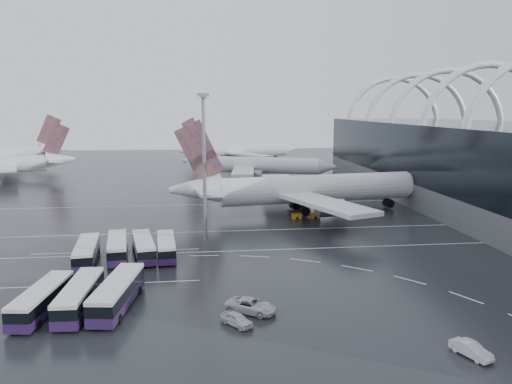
{
  "coord_description": "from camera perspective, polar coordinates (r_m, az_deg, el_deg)",
  "views": [
    {
      "loc": [
        -9.9,
        -83.67,
        24.05
      ],
      "look_at": [
        1.8,
        16.18,
        7.0
      ],
      "focal_mm": 35.0,
      "sensor_mm": 36.0,
      "label": 1
    }
  ],
  "objects": [
    {
      "name": "gse_cart_belly_a",
      "position": [
        110.87,
        6.75,
        -2.67
      ],
      "size": [
        2.05,
        1.21,
        1.12
      ],
      "primitive_type": "cube",
      "color": "#BD8419",
      "rests_on": "ground"
    },
    {
      "name": "airliner_gate_c",
      "position": [
        220.72,
        -2.02,
        4.67
      ],
      "size": [
        54.83,
        49.94,
        20.03
      ],
      "rotation": [
        0.0,
        0.0,
        0.33
      ],
      "color": "silver",
      "rests_on": "ground"
    },
    {
      "name": "airliner_gate_b",
      "position": [
        169.58,
        -0.19,
        3.05
      ],
      "size": [
        52.09,
        46.27,
        18.55
      ],
      "rotation": [
        0.0,
        0.0,
        -0.33
      ],
      "color": "silver",
      "rests_on": "ground"
    },
    {
      "name": "bus_row_far_c",
      "position": [
        63.88,
        -15.55,
        -11.04
      ],
      "size": [
        5.04,
        14.24,
        3.43
      ],
      "rotation": [
        0.0,
        0.0,
        1.43
      ],
      "color": "#2A133C",
      "rests_on": "ground"
    },
    {
      "name": "lane_marking_mid",
      "position": [
        99.14,
        -0.76,
        -4.41
      ],
      "size": [
        120.0,
        0.25,
        0.01
      ],
      "primitive_type": "cube",
      "color": "silver",
      "rests_on": "ground"
    },
    {
      "name": "jet_remote_far",
      "position": [
        222.64,
        -26.66,
        3.83
      ],
      "size": [
        45.39,
        37.21,
        21.42
      ],
      "rotation": [
        0.0,
        0.0,
        3.67
      ],
      "color": "silver",
      "rests_on": "ground"
    },
    {
      "name": "gse_cart_belly_c",
      "position": [
        109.65,
        4.68,
        -2.77
      ],
      "size": [
        2.12,
        1.25,
        1.15
      ],
      "primitive_type": "cube",
      "color": "#BD8419",
      "rests_on": "ground"
    },
    {
      "name": "bus_row_far_a",
      "position": [
        65.23,
        -23.28,
        -11.2
      ],
      "size": [
        4.49,
        13.03,
        3.14
      ],
      "rotation": [
        0.0,
        0.0,
        1.44
      ],
      "color": "#2A133C",
      "rests_on": "ground"
    },
    {
      "name": "bus_row_far_b",
      "position": [
        64.44,
        -19.53,
        -11.16
      ],
      "size": [
        3.54,
        13.31,
        3.25
      ],
      "rotation": [
        0.0,
        0.0,
        1.53
      ],
      "color": "#2A133C",
      "rests_on": "ground"
    },
    {
      "name": "bus_row_near_d",
      "position": [
        83.2,
        -10.24,
        -6.16
      ],
      "size": [
        3.78,
        12.33,
        2.99
      ],
      "rotation": [
        0.0,
        0.0,
        1.66
      ],
      "color": "#2A133C",
      "rests_on": "ground"
    },
    {
      "name": "van_curve_a",
      "position": [
        60.67,
        -0.55,
        -12.85
      ],
      "size": [
        6.71,
        5.61,
        1.71
      ],
      "primitive_type": "imported",
      "rotation": [
        0.0,
        0.0,
        1.02
      ],
      "color": "silver",
      "rests_on": "ground"
    },
    {
      "name": "lane_marking_near",
      "position": [
        85.71,
        0.22,
        -6.67
      ],
      "size": [
        120.0,
        0.25,
        0.01
      ],
      "primitive_type": "cube",
      "color": "silver",
      "rests_on": "ground"
    },
    {
      "name": "bus_bay_line_south",
      "position": [
        73.18,
        -17.68,
        -10.03
      ],
      "size": [
        28.0,
        0.25,
        0.01
      ],
      "primitive_type": "cube",
      "color": "silver",
      "rests_on": "ground"
    },
    {
      "name": "floodlight_mast",
      "position": [
        89.61,
        -5.96,
        4.86
      ],
      "size": [
        2.03,
        2.03,
        26.53
      ],
      "color": "gray",
      "rests_on": "ground"
    },
    {
      "name": "bus_row_near_a",
      "position": [
        82.62,
        -18.8,
        -6.53
      ],
      "size": [
        4.41,
        13.44,
        3.25
      ],
      "rotation": [
        0.0,
        0.0,
        1.68
      ],
      "color": "#2A133C",
      "rests_on": "ground"
    },
    {
      "name": "van_curve_b",
      "position": [
        57.51,
        -2.2,
        -14.32
      ],
      "size": [
        3.92,
        4.32,
        1.42
      ],
      "primitive_type": "imported",
      "rotation": [
        0.0,
        0.0,
        0.67
      ],
      "color": "silver",
      "rests_on": "ground"
    },
    {
      "name": "bus_row_near_c",
      "position": [
        83.42,
        -12.73,
        -6.14
      ],
      "size": [
        5.15,
        13.06,
        3.14
      ],
      "rotation": [
        0.0,
        0.0,
        1.76
      ],
      "color": "#2A133C",
      "rests_on": "ground"
    },
    {
      "name": "bus_row_near_b",
      "position": [
        84.1,
        -15.57,
        -6.11
      ],
      "size": [
        4.67,
        13.22,
        3.19
      ],
      "rotation": [
        0.0,
        0.0,
        1.71
      ],
      "color": "#2A133C",
      "rests_on": "ground"
    },
    {
      "name": "gse_cart_belly_e",
      "position": [
        122.13,
        5.09,
        -1.48
      ],
      "size": [
        2.24,
        1.32,
        1.22
      ],
      "primitive_type": "cube",
      "color": "#BD8419",
      "rests_on": "ground"
    },
    {
      "name": "airliner_main",
      "position": [
        114.94,
        5.54,
        0.25
      ],
      "size": [
        63.78,
        55.36,
        21.62
      ],
      "rotation": [
        0.0,
        0.0,
        0.15
      ],
      "color": "silver",
      "rests_on": "ground"
    },
    {
      "name": "bus_bay_line_north",
      "position": [
        88.19,
        -15.73,
        -6.57
      ],
      "size": [
        28.0,
        0.25,
        0.01
      ],
      "primitive_type": "cube",
      "color": "silver",
      "rests_on": "ground"
    },
    {
      "name": "jet_remote_mid",
      "position": [
        189.71,
        -26.27,
        2.85
      ],
      "size": [
        43.16,
        35.08,
        19.09
      ],
      "rotation": [
        0.0,
        0.0,
        3.45
      ],
      "color": "silver",
      "rests_on": "ground"
    },
    {
      "name": "ground",
      "position": [
        87.62,
        0.06,
        -6.31
      ],
      "size": [
        420.0,
        420.0,
        0.0
      ],
      "primitive_type": "plane",
      "color": "black",
      "rests_on": "ground"
    },
    {
      "name": "lane_marking_far",
      "position": [
        126.37,
        -2.07,
        -1.35
      ],
      "size": [
        120.0,
        0.25,
        0.01
      ],
      "primitive_type": "cube",
      "color": "silver",
      "rests_on": "ground"
    },
    {
      "name": "van_curve_c",
      "position": [
        55.27,
        23.37,
        -16.19
      ],
      "size": [
        3.03,
        4.55,
        1.42
      ],
      "primitive_type": "imported",
      "rotation": [
        0.0,
        0.0,
        0.39
      ],
      "color": "silver",
      "rests_on": "ground"
    }
  ]
}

